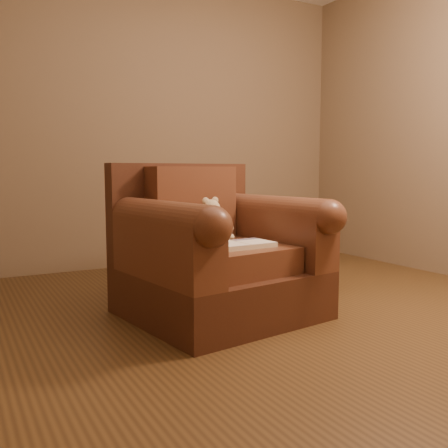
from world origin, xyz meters
TOP-DOWN VIEW (x-y plane):
  - floor at (0.00, 0.00)m, footprint 4.00×4.00m
  - room at (0.00, 0.00)m, footprint 4.02×4.02m
  - armchair at (-0.28, 0.23)m, footprint 1.18×1.14m
  - teddy_bear at (-0.24, 0.32)m, footprint 0.20×0.24m
  - guidebook at (-0.24, -0.00)m, footprint 0.40×0.25m
  - side_table at (0.59, 0.45)m, footprint 0.45×0.45m

SIDE VIEW (x-z plane):
  - floor at x=0.00m, z-range 0.00..0.00m
  - side_table at x=0.59m, z-range 0.02..0.65m
  - armchair at x=-0.28m, z-range -0.11..0.84m
  - guidebook at x=-0.24m, z-range 0.45..0.48m
  - teddy_bear at x=-0.24m, z-range 0.42..0.70m
  - room at x=0.00m, z-range 0.36..3.07m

